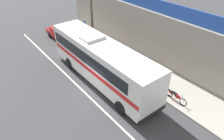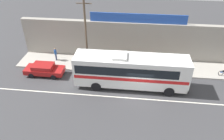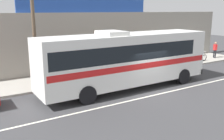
{
  "view_description": "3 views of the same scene",
  "coord_description": "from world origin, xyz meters",
  "px_view_note": "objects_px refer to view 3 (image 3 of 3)",
  "views": [
    {
      "loc": [
        10.92,
        -6.94,
        10.64
      ],
      "look_at": [
        0.2,
        1.43,
        1.61
      ],
      "focal_mm": 33.18,
      "sensor_mm": 36.0,
      "label": 1
    },
    {
      "loc": [
        -0.8,
        -17.57,
        14.48
      ],
      "look_at": [
        -3.03,
        2.37,
        1.13
      ],
      "focal_mm": 35.02,
      "sensor_mm": 36.0,
      "label": 2
    },
    {
      "loc": [
        -10.27,
        -11.74,
        5.02
      ],
      "look_at": [
        -1.86,
        1.58,
        1.28
      ],
      "focal_mm": 40.8,
      "sensor_mm": 36.0,
      "label": 3
    }
  ],
  "objects_px": {
    "motorcycle_black": "(161,63)",
    "pedestrian_far_right": "(215,49)",
    "utility_pole": "(33,19)",
    "motorcycle_red": "(148,65)",
    "intercity_bus": "(126,57)",
    "motorcycle_orange": "(200,57)"
  },
  "relations": [
    {
      "from": "motorcycle_orange",
      "to": "motorcycle_red",
      "type": "relative_size",
      "value": 0.95
    },
    {
      "from": "intercity_bus",
      "to": "motorcycle_orange",
      "type": "xyz_separation_m",
      "value": [
        10.83,
        2.91,
        -1.5
      ]
    },
    {
      "from": "motorcycle_black",
      "to": "motorcycle_orange",
      "type": "distance_m",
      "value": 5.17
    },
    {
      "from": "motorcycle_black",
      "to": "pedestrian_far_right",
      "type": "xyz_separation_m",
      "value": [
        7.98,
        0.59,
        0.54
      ]
    },
    {
      "from": "utility_pole",
      "to": "motorcycle_black",
      "type": "height_order",
      "value": "utility_pole"
    },
    {
      "from": "utility_pole",
      "to": "motorcycle_orange",
      "type": "bearing_deg",
      "value": 1.33
    },
    {
      "from": "intercity_bus",
      "to": "motorcycle_black",
      "type": "distance_m",
      "value": 6.48
    },
    {
      "from": "motorcycle_orange",
      "to": "pedestrian_far_right",
      "type": "bearing_deg",
      "value": 8.97
    },
    {
      "from": "motorcycle_orange",
      "to": "pedestrian_far_right",
      "type": "relative_size",
      "value": 1.12
    },
    {
      "from": "motorcycle_red",
      "to": "pedestrian_far_right",
      "type": "relative_size",
      "value": 1.18
    },
    {
      "from": "utility_pole",
      "to": "motorcycle_black",
      "type": "xyz_separation_m",
      "value": [
        10.66,
        0.22,
        -3.93
      ]
    },
    {
      "from": "utility_pole",
      "to": "motorcycle_orange",
      "type": "height_order",
      "value": "utility_pole"
    },
    {
      "from": "motorcycle_red",
      "to": "motorcycle_orange",
      "type": "bearing_deg",
      "value": 0.59
    },
    {
      "from": "utility_pole",
      "to": "pedestrian_far_right",
      "type": "height_order",
      "value": "utility_pole"
    },
    {
      "from": "motorcycle_black",
      "to": "pedestrian_far_right",
      "type": "bearing_deg",
      "value": 4.23
    },
    {
      "from": "motorcycle_black",
      "to": "utility_pole",
      "type": "bearing_deg",
      "value": -178.8
    },
    {
      "from": "utility_pole",
      "to": "motorcycle_orange",
      "type": "distance_m",
      "value": 16.32
    },
    {
      "from": "motorcycle_red",
      "to": "pedestrian_far_right",
      "type": "height_order",
      "value": "pedestrian_far_right"
    },
    {
      "from": "utility_pole",
      "to": "pedestrian_far_right",
      "type": "bearing_deg",
      "value": 2.5
    },
    {
      "from": "motorcycle_orange",
      "to": "pedestrian_far_right",
      "type": "xyz_separation_m",
      "value": [
        2.82,
        0.44,
        0.54
      ]
    },
    {
      "from": "utility_pole",
      "to": "pedestrian_far_right",
      "type": "relative_size",
      "value": 5.09
    },
    {
      "from": "intercity_bus",
      "to": "motorcycle_red",
      "type": "height_order",
      "value": "intercity_bus"
    }
  ]
}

